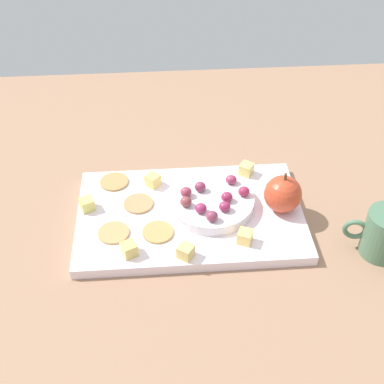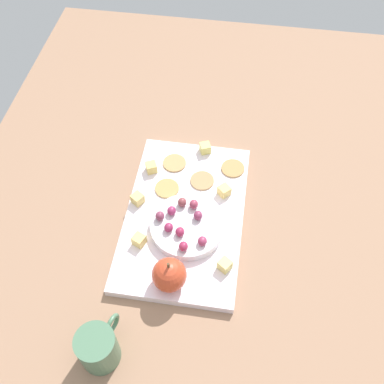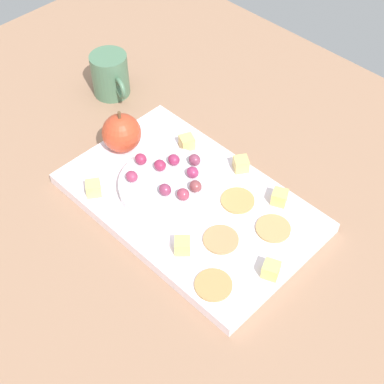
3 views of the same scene
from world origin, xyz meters
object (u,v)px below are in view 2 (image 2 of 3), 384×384
Objects in this scene: cheese_cube_3 at (205,148)px; grape_7 at (160,216)px; cracker_0 at (233,168)px; cracker_1 at (167,188)px; cracker_3 at (202,181)px; grape_3 at (180,232)px; cheese_cube_5 at (225,265)px; grape_4 at (198,215)px; serving_dish at (187,226)px; grape_5 at (169,228)px; grape_6 at (182,202)px; cracker_2 at (174,163)px; platter at (185,216)px; grape_1 at (183,246)px; cup at (98,348)px; grape_0 at (194,204)px; cheese_cube_2 at (138,199)px; grape_2 at (202,241)px; apple_whole at (169,275)px; cheese_cube_1 at (139,240)px; cheese_cube_4 at (224,191)px; grape_8 at (172,211)px; cheese_cube_0 at (151,167)px.

grape_7 is (20.98, -6.45, 1.79)cm from cheese_cube_3.
cracker_1 is (7.73, -13.62, 0.00)cm from cracker_0.
grape_3 reaches higher than cracker_3.
cheese_cube_5 is 1.13× the size of grape_4.
grape_5 reaches higher than serving_dish.
cracker_2 is at bearing -162.78° from grape_6.
platter is at bearing -123.04° from grape_4.
cheese_cube_5 is 8.66cm from grape_1.
cup is (43.26, -5.39, 1.99)cm from cracker_2.
grape_0 is (12.41, 6.25, 2.70)cm from cracker_2.
cracker_2 is 23.27cm from grape_1.
cup reaches higher than cheese_cube_2.
serving_dish reaches higher than cracker_3.
grape_0 is at bearing 121.33° from grape_7.
grape_2 reaches higher than platter.
cracker_3 is (-20.16, -7.19, -0.91)cm from cheese_cube_5.
grape_2 is at bearing 58.83° from cheese_cube_2.
grape_1 is 10.33cm from grape_6.
grape_1 is at bearing 151.99° from cup.
apple_whole reaches higher than cracker_3.
cheese_cube_3 is 0.43× the size of cracker_1.
grape_4 is at bearing -163.84° from grape_2.
cheese_cube_1 is at bearing 14.31° from cheese_cube_2.
grape_0 reaches higher than cheese_cube_4.
grape_1 is (9.99, -0.54, -0.03)cm from grape_0.
cracker_2 is 13.10cm from grape_6.
apple_whole is at bearing -7.34° from grape_0.
cheese_cube_3 is 13.83cm from cracker_1.
cracker_1 is at bearing -158.04° from grape_1.
grape_2 is at bearing 23.87° from cracker_2.
grape_0 is 1.00× the size of grape_3.
grape_4 reaches higher than cheese_cube_5.
serving_dish is at bearing 16.29° from platter.
cheese_cube_3 is 1.13× the size of grape_8.
cup reaches higher than grape_7.
cracker_3 is 11.27cm from grape_4.
grape_1 is at bearing 14.29° from cracker_2.
cheese_cube_1 reaches higher than serving_dish.
apple_whole is 14.24cm from grape_4.
grape_6 is at bearing 85.92° from cheese_cube_2.
cracker_0 is at bearing 155.70° from serving_dish.
grape_7 is at bearing -54.07° from platter.
grape_3 and grape_4 have the same top height.
cheese_cube_5 is 1.13× the size of grape_6.
cheese_cube_3 is at bearing 167.31° from grape_8.
grape_5 is (-3.78, -3.56, -0.02)cm from grape_1.
cracker_1 is 2.63× the size of grape_7.
cheese_cube_0 is at bearing -96.60° from cracker_3.
cracker_1 is at bearing -87.35° from cheese_cube_4.
apple_whole is 2.91× the size of cheese_cube_5.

